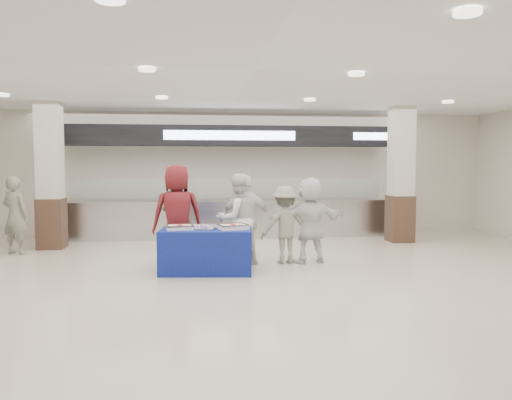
{
  "coord_description": "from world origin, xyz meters",
  "views": [
    {
      "loc": [
        -0.84,
        -7.15,
        1.87
      ],
      "look_at": [
        0.22,
        1.6,
        1.22
      ],
      "focal_mm": 35.0,
      "sensor_mm": 36.0,
      "label": 1
    }
  ],
  "objects": [
    {
      "name": "sheet_cake_right",
      "position": [
        -0.22,
        1.28,
        0.8
      ],
      "size": [
        0.55,
        0.47,
        0.1
      ],
      "color": "white",
      "rests_on": "display_table"
    },
    {
      "name": "column_right",
      "position": [
        4.0,
        4.2,
        1.53
      ],
      "size": [
        0.55,
        0.55,
        3.2
      ],
      "color": "#39241A",
      "rests_on": "ground"
    },
    {
      "name": "civilian_maroon",
      "position": [
        -1.18,
        1.97,
        0.93
      ],
      "size": [
        0.98,
        0.71,
        1.86
      ],
      "primitive_type": "imported",
      "rotation": [
        0.0,
        0.0,
        3.28
      ],
      "color": "maroon",
      "rests_on": "ground"
    },
    {
      "name": "sheet_cake_left",
      "position": [
        -1.12,
        1.34,
        0.8
      ],
      "size": [
        0.48,
        0.39,
        0.09
      ],
      "color": "white",
      "rests_on": "display_table"
    },
    {
      "name": "soldier_bg",
      "position": [
        -4.54,
        3.57,
        0.81
      ],
      "size": [
        0.69,
        0.59,
        1.61
      ],
      "primitive_type": "imported",
      "rotation": [
        0.0,
        0.0,
        2.73
      ],
      "color": "slate",
      "rests_on": "ground"
    },
    {
      "name": "serving_line",
      "position": [
        0.0,
        5.4,
        1.16
      ],
      "size": [
        8.7,
        0.85,
        2.8
      ],
      "color": "#B7B9BF",
      "rests_on": "ground"
    },
    {
      "name": "column_left",
      "position": [
        -4.0,
        4.2,
        1.53
      ],
      "size": [
        0.55,
        0.55,
        3.2
      ],
      "color": "#39241A",
      "rests_on": "ground"
    },
    {
      "name": "cupcake_tray",
      "position": [
        -0.73,
        1.38,
        0.78
      ],
      "size": [
        0.47,
        0.42,
        0.06
      ],
      "color": "#A5A6AA",
      "rests_on": "display_table"
    },
    {
      "name": "soldier_a",
      "position": [
        -1.21,
        2.26,
        0.78
      ],
      "size": [
        0.65,
        0.51,
        1.57
      ],
      "primitive_type": "imported",
      "rotation": [
        0.0,
        0.0,
        2.87
      ],
      "color": "slate",
      "rests_on": "ground"
    },
    {
      "name": "ground",
      "position": [
        0.0,
        0.0,
        0.0
      ],
      "size": [
        14.0,
        14.0,
        0.0
      ],
      "primitive_type": "plane",
      "color": "beige",
      "rests_on": "ground"
    },
    {
      "name": "chef_tall",
      "position": [
        -0.08,
        1.97,
        0.84
      ],
      "size": [
        0.99,
        0.88,
        1.68
      ],
      "primitive_type": "imported",
      "rotation": [
        0.0,
        0.0,
        3.49
      ],
      "color": "white",
      "rests_on": "ground"
    },
    {
      "name": "display_table",
      "position": [
        -0.67,
        1.33,
        0.38
      ],
      "size": [
        1.63,
        0.95,
        0.75
      ],
      "primitive_type": "cube",
      "rotation": [
        0.0,
        0.0,
        -0.11
      ],
      "color": "navy",
      "rests_on": "ground"
    },
    {
      "name": "soldier_b",
      "position": [
        0.81,
        1.97,
        0.72
      ],
      "size": [
        1.01,
        0.69,
        1.45
      ],
      "primitive_type": "imported",
      "rotation": [
        0.0,
        0.0,
        3.31
      ],
      "color": "slate",
      "rests_on": "ground"
    },
    {
      "name": "chef_short",
      "position": [
        0.08,
        1.97,
        0.83
      ],
      "size": [
        1.01,
        0.51,
        1.66
      ],
      "primitive_type": "imported",
      "rotation": [
        0.0,
        0.0,
        3.03
      ],
      "color": "white",
      "rests_on": "ground"
    },
    {
      "name": "civilian_white",
      "position": [
        1.28,
        1.97,
        0.81
      ],
      "size": [
        1.56,
        0.76,
        1.62
      ],
      "primitive_type": "imported",
      "rotation": [
        0.0,
        0.0,
        3.34
      ],
      "color": "white",
      "rests_on": "ground"
    }
  ]
}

